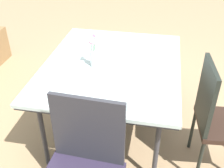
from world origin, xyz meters
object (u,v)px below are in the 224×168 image
Objects in this scene: chair_end_left at (82,168)px; potted_plant at (148,51)px; flower_vase at (93,54)px; dining_table at (112,68)px; chair_near_left at (217,115)px.

chair_end_left is 2.34m from potted_plant.
flower_vase is (0.93, 0.15, 0.30)m from chair_end_left.
flower_vase is 1.56m from potted_plant.
dining_table is 1.01m from chair_end_left.
chair_near_left is (-0.33, -0.88, -0.14)m from dining_table.
potted_plant is (1.31, -0.24, -0.46)m from dining_table.
chair_near_left reaches higher than chair_end_left.
flower_vase is (-0.07, 0.15, 0.15)m from dining_table.
chair_end_left is at bearing 174.06° from potted_plant.
dining_table is at bearing -64.50° from flower_vase.
dining_table is at bearing -86.88° from chair_end_left.
chair_end_left is at bearing -179.74° from dining_table.
chair_end_left is 0.99m from flower_vase.
potted_plant is (1.64, 0.63, -0.32)m from chair_near_left.
flower_vase is (0.26, 1.02, 0.29)m from chair_near_left.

